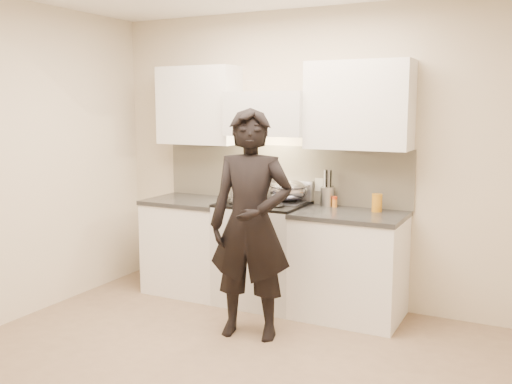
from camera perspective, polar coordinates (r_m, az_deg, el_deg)
ground_plane at (r=4.17m, az=-4.43°, el=-17.29°), size 4.00×4.00×0.00m
room_shell at (r=4.11m, az=-2.68°, el=5.51°), size 4.04×3.54×2.70m
stove at (r=5.32m, az=0.71°, el=-6.05°), size 0.76×0.65×0.96m
counter_right at (r=5.03m, az=9.31°, el=-7.20°), size 0.92×0.67×0.92m
counter_left at (r=5.70m, az=-6.38°, el=-5.26°), size 0.82×0.67×0.92m
wok at (r=5.23m, az=3.28°, el=0.21°), size 0.37×0.46×0.30m
stock_pot at (r=5.13m, az=-1.12°, el=-0.09°), size 0.35×0.34×0.17m
utensil_crock at (r=5.21m, az=7.14°, el=-0.29°), size 0.12×0.12×0.33m
spice_jar at (r=5.16m, az=7.88°, el=-0.97°), size 0.04×0.04×0.10m
oil_glass at (r=5.00m, az=12.01°, el=-1.06°), size 0.09×0.09×0.15m
person at (r=4.45m, az=-0.52°, el=-3.27°), size 0.74×0.56×1.81m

